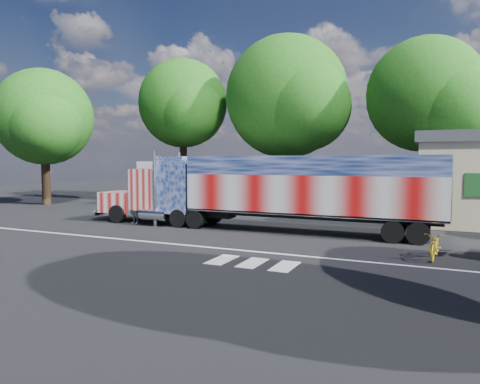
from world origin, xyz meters
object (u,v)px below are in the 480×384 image
at_px(tree_n_mid, 288,98).
at_px(tree_nw_a, 184,104).
at_px(coach_bus, 213,184).
at_px(tree_ne_a, 427,95).
at_px(semi_truck, 264,189).
at_px(bicycle, 435,246).
at_px(woman, 135,208).
at_px(tree_w_a, 45,118).

height_order(tree_n_mid, tree_nw_a, tree_n_mid).
distance_m(coach_bus, tree_ne_a, 17.41).
distance_m(semi_truck, tree_n_mid, 17.52).
bearing_deg(tree_nw_a, bicycle, -40.10).
bearing_deg(semi_truck, bicycle, -24.60).
height_order(woman, tree_n_mid, tree_n_mid).
bearing_deg(coach_bus, tree_ne_a, 22.06).
relative_size(tree_nw_a, tree_ne_a, 1.05).
xyz_separation_m(semi_truck, tree_ne_a, (7.44, 14.44, 6.41)).
distance_m(woman, tree_w_a, 16.27).
bearing_deg(tree_ne_a, bicycle, -87.71).
bearing_deg(tree_n_mid, woman, -103.72).
bearing_deg(tree_nw_a, semi_truck, -46.80).
distance_m(tree_w_a, tree_n_mid, 20.68).
bearing_deg(woman, tree_w_a, 165.26).
bearing_deg(tree_ne_a, coach_bus, -157.94).
relative_size(semi_truck, tree_ne_a, 1.51).
distance_m(bicycle, tree_ne_a, 19.89).
relative_size(coach_bus, tree_ne_a, 0.96).
xyz_separation_m(coach_bus, tree_n_mid, (3.72, 7.18, 7.34)).
relative_size(coach_bus, bicycle, 6.56).
bearing_deg(bicycle, coach_bus, 148.38).
height_order(coach_bus, bicycle, coach_bus).
bearing_deg(bicycle, woman, 175.63).
bearing_deg(tree_ne_a, tree_n_mid, 174.14).
bearing_deg(tree_ne_a, tree_nw_a, 178.52).
xyz_separation_m(semi_truck, bicycle, (8.16, -3.74, -1.64)).
bearing_deg(bicycle, tree_n_mid, 127.85).
relative_size(coach_bus, woman, 7.18).
height_order(coach_bus, tree_nw_a, tree_nw_a).
bearing_deg(coach_bus, tree_w_a, -166.92).
height_order(semi_truck, coach_bus, semi_truck).
height_order(tree_w_a, tree_n_mid, tree_n_mid).
relative_size(woman, bicycle, 0.91).
distance_m(semi_truck, tree_w_a, 22.67).
bearing_deg(woman, tree_n_mid, 84.80).
xyz_separation_m(tree_n_mid, tree_ne_a, (11.18, -1.15, -0.67)).
relative_size(tree_w_a, tree_ne_a, 0.87).
distance_m(bicycle, tree_w_a, 31.67).
bearing_deg(coach_bus, tree_n_mid, 62.60).
xyz_separation_m(semi_truck, tree_n_mid, (-3.74, 15.58, 7.08)).
xyz_separation_m(coach_bus, tree_w_a, (-14.02, -3.26, 5.37)).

